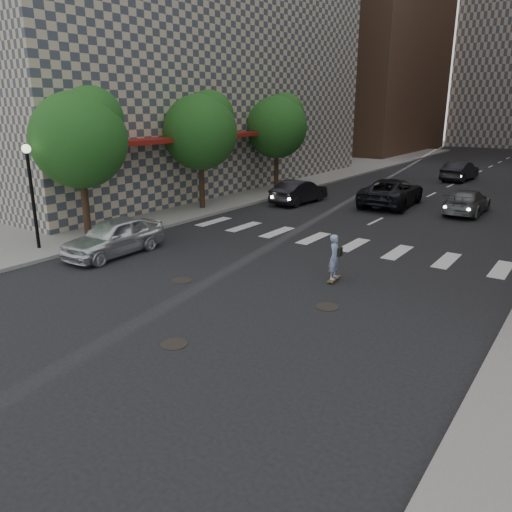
{
  "coord_description": "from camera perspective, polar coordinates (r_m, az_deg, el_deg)",
  "views": [
    {
      "loc": [
        9.61,
        -10.84,
        5.93
      ],
      "look_at": [
        0.88,
        1.65,
        1.3
      ],
      "focal_mm": 35.0,
      "sensor_mm": 36.0,
      "label": 1
    }
  ],
  "objects": [
    {
      "name": "skateboarder",
      "position": [
        17.48,
        9.0,
        -0.11
      ],
      "size": [
        0.44,
        0.86,
        1.68
      ],
      "rotation": [
        0.0,
        0.0,
        0.09
      ],
      "color": "brown",
      "rests_on": "ground"
    },
    {
      "name": "traffic_car_b",
      "position": [
        30.81,
        22.95,
        5.76
      ],
      "size": [
        1.98,
        4.74,
        1.37
      ],
      "primitive_type": "imported",
      "rotation": [
        0.0,
        0.0,
        3.15
      ],
      "color": "#575B5F",
      "rests_on": "ground"
    },
    {
      "name": "tree_a",
      "position": [
        23.68,
        -19.28,
        12.88
      ],
      "size": [
        4.2,
        4.2,
        6.6
      ],
      "color": "#382619",
      "rests_on": "sidewalk_left"
    },
    {
      "name": "traffic_car_a",
      "position": [
        31.52,
        4.96,
        7.35
      ],
      "size": [
        1.79,
        4.53,
        1.47
      ],
      "primitive_type": "imported",
      "rotation": [
        0.0,
        0.0,
        3.09
      ],
      "color": "black",
      "rests_on": "ground"
    },
    {
      "name": "sidewalk_left",
      "position": [
        39.58,
        -3.06,
        8.37
      ],
      "size": [
        13.0,
        80.0,
        0.15
      ],
      "primitive_type": "cube",
      "color": "gray",
      "rests_on": "ground"
    },
    {
      "name": "lamppost",
      "position": [
        22.42,
        -24.37,
        7.73
      ],
      "size": [
        0.36,
        0.36,
        4.28
      ],
      "color": "black",
      "rests_on": "sidewalk_left"
    },
    {
      "name": "traffic_car_e",
      "position": [
        44.23,
        22.27,
        8.97
      ],
      "size": [
        2.02,
        4.85,
        1.56
      ],
      "primitive_type": "imported",
      "rotation": [
        0.0,
        0.0,
        3.06
      ],
      "color": "black",
      "rests_on": "ground"
    },
    {
      "name": "tree_c",
      "position": [
        35.55,
        2.59,
        14.81
      ],
      "size": [
        4.2,
        4.2,
        6.6
      ],
      "color": "#382619",
      "rests_on": "sidewalk_left"
    },
    {
      "name": "manhole_c",
      "position": [
        15.48,
        8.14,
        -5.76
      ],
      "size": [
        0.7,
        0.7,
        0.02
      ],
      "primitive_type": "cylinder",
      "color": "black",
      "rests_on": "ground"
    },
    {
      "name": "tree_b",
      "position": [
        29.12,
        -6.17,
        14.28
      ],
      "size": [
        4.2,
        4.2,
        6.6
      ],
      "color": "#382619",
      "rests_on": "sidewalk_left"
    },
    {
      "name": "silver_sedan",
      "position": [
        21.22,
        -15.94,
        2.15
      ],
      "size": [
        1.9,
        4.52,
        1.53
      ],
      "primitive_type": "imported",
      "rotation": [
        0.0,
        0.0,
        0.02
      ],
      "color": "silver",
      "rests_on": "ground"
    },
    {
      "name": "building_left",
      "position": [
        41.14,
        -9.68,
        25.84
      ],
      "size": [
        16.4,
        33.0,
        25.0
      ],
      "color": "tan",
      "rests_on": "ground"
    },
    {
      "name": "ground",
      "position": [
        15.65,
        -6.15,
        -5.46
      ],
      "size": [
        160.0,
        160.0,
        0.0
      ],
      "primitive_type": "plane",
      "color": "black",
      "rests_on": "ground"
    },
    {
      "name": "traffic_car_c",
      "position": [
        31.76,
        15.24,
        7.06
      ],
      "size": [
        3.13,
        6.1,
        1.65
      ],
      "primitive_type": "imported",
      "rotation": [
        0.0,
        0.0,
        3.21
      ],
      "color": "black",
      "rests_on": "ground"
    },
    {
      "name": "manhole_b",
      "position": [
        17.74,
        -8.5,
        -2.78
      ],
      "size": [
        0.7,
        0.7,
        0.02
      ],
      "primitive_type": "cylinder",
      "color": "black",
      "rests_on": "ground"
    },
    {
      "name": "manhole_a",
      "position": [
        13.24,
        -9.34,
        -9.89
      ],
      "size": [
        0.7,
        0.7,
        0.02
      ],
      "primitive_type": "cylinder",
      "color": "black",
      "rests_on": "ground"
    }
  ]
}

